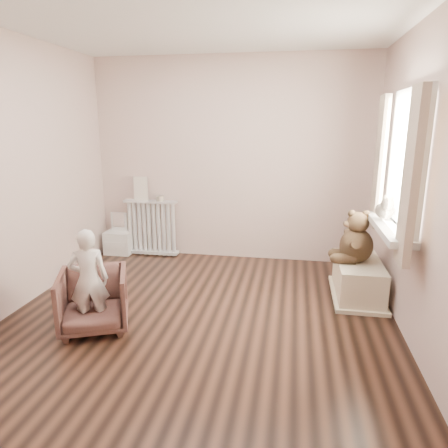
% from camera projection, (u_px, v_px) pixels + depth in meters
% --- Properties ---
extents(floor, '(3.60, 3.60, 0.01)m').
position_uv_depth(floor, '(200.00, 317.00, 3.76)').
color(floor, black).
rests_on(floor, ground).
extents(ceiling, '(3.60, 3.60, 0.01)m').
position_uv_depth(ceiling, '(195.00, 14.00, 3.12)').
color(ceiling, white).
rests_on(ceiling, ground).
extents(back_wall, '(3.60, 0.02, 2.60)m').
position_uv_depth(back_wall, '(231.00, 161.00, 5.15)').
color(back_wall, beige).
rests_on(back_wall, ground).
extents(front_wall, '(3.60, 0.02, 2.60)m').
position_uv_depth(front_wall, '(99.00, 237.00, 1.72)').
color(front_wall, beige).
rests_on(front_wall, ground).
extents(left_wall, '(0.02, 3.60, 2.60)m').
position_uv_depth(left_wall, '(11.00, 175.00, 3.74)').
color(left_wall, beige).
rests_on(left_wall, ground).
extents(right_wall, '(0.02, 3.60, 2.60)m').
position_uv_depth(right_wall, '(421.00, 185.00, 3.13)').
color(right_wall, beige).
rests_on(right_wall, ground).
extents(window, '(0.03, 0.90, 1.10)m').
position_uv_depth(window, '(407.00, 162.00, 3.39)').
color(window, white).
rests_on(window, right_wall).
extents(window_sill, '(0.22, 1.10, 0.06)m').
position_uv_depth(window_sill, '(389.00, 228.00, 3.55)').
color(window_sill, silver).
rests_on(window_sill, right_wall).
extents(curtain_left, '(0.06, 0.26, 1.30)m').
position_uv_depth(curtain_left, '(411.00, 178.00, 2.88)').
color(curtain_left, '#C8B398').
rests_on(curtain_left, right_wall).
extents(curtain_right, '(0.06, 0.26, 1.30)m').
position_uv_depth(curtain_right, '(380.00, 163.00, 3.97)').
color(curtain_right, '#C8B398').
rests_on(curtain_right, right_wall).
extents(radiator, '(0.72, 0.14, 0.76)m').
position_uv_depth(radiator, '(152.00, 227.00, 5.45)').
color(radiator, silver).
rests_on(radiator, floor).
extents(paper_doll, '(0.19, 0.02, 0.32)m').
position_uv_depth(paper_doll, '(141.00, 188.00, 5.34)').
color(paper_doll, beige).
rests_on(paper_doll, radiator).
extents(tin_a, '(0.11, 0.11, 0.06)m').
position_uv_depth(tin_a, '(160.00, 198.00, 5.32)').
color(tin_a, '#A59E8C').
rests_on(tin_a, radiator).
extents(toy_vanity, '(0.36, 0.26, 0.57)m').
position_uv_depth(toy_vanity, '(119.00, 234.00, 5.53)').
color(toy_vanity, silver).
rests_on(toy_vanity, floor).
extents(armchair, '(0.75, 0.76, 0.53)m').
position_uv_depth(armchair, '(94.00, 300.00, 3.50)').
color(armchair, brown).
rests_on(armchair, floor).
extents(child, '(0.39, 0.33, 0.91)m').
position_uv_depth(child, '(89.00, 280.00, 3.40)').
color(child, silver).
rests_on(child, armchair).
extents(toy_bench, '(0.44, 0.83, 0.39)m').
position_uv_depth(toy_bench, '(358.00, 279.00, 4.16)').
color(toy_bench, beige).
rests_on(toy_bench, floor).
extents(teddy_bear, '(0.44, 0.35, 0.53)m').
position_uv_depth(teddy_bear, '(357.00, 235.00, 4.04)').
color(teddy_bear, '#312315').
rests_on(teddy_bear, toy_bench).
extents(plush_cat, '(0.18, 0.28, 0.23)m').
position_uv_depth(plush_cat, '(385.00, 209.00, 3.70)').
color(plush_cat, '#6D6359').
rests_on(plush_cat, window_sill).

